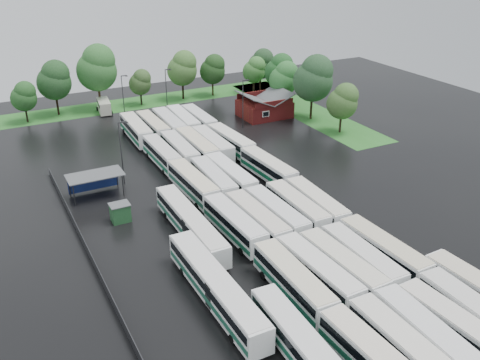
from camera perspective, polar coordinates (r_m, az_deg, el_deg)
name	(u,v)px	position (r m, az deg, el deg)	size (l,w,h in m)	color
ground	(269,235)	(70.76, 3.09, -5.83)	(160.00, 160.00, 0.00)	black
brick_building	(264,108)	(115.00, 2.62, 7.68)	(10.07, 8.60, 5.39)	maroon
wash_shed	(95,177)	(82.35, -15.25, 0.30)	(8.20, 4.20, 3.58)	#2D2D30
utility_hut	(120,212)	(74.98, -12.66, -3.39)	(2.70, 2.20, 2.62)	#1E4E27
grass_strip_north	(134,103)	(126.72, -11.26, 8.01)	(80.00, 10.00, 0.01)	#276D23
grass_strip_east	(303,110)	(120.72, 6.74, 7.46)	(10.00, 50.00, 0.01)	#276D23
west_fence	(84,244)	(70.38, -16.26, -6.53)	(0.10, 50.00, 1.20)	#2D2D30
bus_r0c1	(404,349)	(52.84, 17.05, -16.85)	(2.85, 12.98, 3.61)	white
bus_r0c2	(429,340)	(54.45, 19.54, -15.74)	(3.36, 13.39, 3.70)	white
bus_r0c3	(454,328)	(56.74, 21.91, -14.42)	(3.32, 12.76, 3.52)	white
bus_r0c4	(476,317)	(58.72, 23.86, -13.23)	(2.98, 13.19, 3.66)	white
bus_r1c0	(293,281)	(58.87, 5.69, -10.71)	(3.10, 13.26, 3.67)	white
bus_r1c1	(318,272)	(60.63, 8.30, -9.72)	(3.16, 13.11, 3.63)	white
bus_r1c2	(342,266)	(62.10, 10.78, -9.02)	(3.17, 12.95, 3.58)	white
bus_r1c3	(362,259)	(63.80, 12.86, -8.24)	(2.85, 12.72, 3.53)	white
bus_r1c4	(383,251)	(65.84, 15.05, -7.31)	(3.23, 13.14, 3.63)	white
bus_r2c0	(235,224)	(69.12, -0.58, -4.71)	(3.05, 12.89, 3.57)	white
bus_r2c1	(257,220)	(70.08, 1.80, -4.27)	(3.00, 12.87, 3.57)	white
bus_r2c2	(276,214)	(71.62, 3.88, -3.65)	(2.95, 12.76, 3.54)	white
bus_r2c3	(297,208)	(73.40, 6.08, -2.98)	(2.88, 12.68, 3.52)	white
bus_r2c4	(316,204)	(74.76, 8.13, -2.55)	(3.16, 12.74, 3.52)	white
bus_r3c0	(193,184)	(80.02, -5.04, -0.39)	(3.03, 13.08, 3.63)	white
bus_r3c1	(213,180)	(81.05, -2.86, -0.01)	(3.20, 12.80, 3.53)	white
bus_r3c2	(230,176)	(82.29, -1.03, 0.45)	(2.86, 12.94, 3.60)	white
bus_r3c4	(268,168)	(85.15, 3.02, 1.29)	(3.34, 12.96, 3.58)	white
bus_r4c0	(162,154)	(91.41, -8.33, 2.75)	(2.69, 12.58, 3.50)	white
bus_r4c1	(180,150)	(92.50, -6.45, 3.17)	(3.16, 13.02, 3.60)	white
bus_r4c2	(197,147)	(93.63, -4.64, 3.56)	(2.92, 13.25, 3.68)	white
bus_r4c3	(212,145)	(94.57, -2.97, 3.80)	(2.88, 12.96, 3.60)	white
bus_r4c4	(231,141)	(95.87, -1.00, 4.13)	(3.39, 13.01, 3.59)	white
bus_r5c0	(136,130)	(103.34, -11.01, 5.28)	(3.23, 13.36, 3.70)	white
bus_r5c1	(153,127)	(104.69, -9.27, 5.63)	(2.71, 12.71, 3.54)	white
bus_r5c2	(169,124)	(105.33, -7.55, 5.91)	(3.28, 13.33, 3.68)	white
bus_r5c3	(183,121)	(106.79, -6.08, 6.25)	(3.41, 13.18, 3.63)	white
bus_r5c4	(199,120)	(107.67, -4.41, 6.44)	(2.85, 12.64, 3.51)	white
artic_bus_west_a	(312,358)	(50.30, 7.66, -18.35)	(3.47, 19.08, 3.52)	white
artic_bus_west_b	(191,224)	(69.43, -5.28, -4.70)	(2.81, 18.90, 3.50)	white
artic_bus_west_c	(216,288)	(57.74, -2.59, -11.39)	(2.86, 19.81, 3.67)	white
minibus	(104,106)	(121.13, -14.31, 7.68)	(3.18, 6.67, 2.80)	beige
tree_north_0	(24,96)	(118.58, -22.03, 8.30)	(5.26, 5.26, 8.72)	black
tree_north_1	(55,80)	(120.95, -19.17, 10.07)	(7.19, 7.19, 11.91)	black
tree_north_2	(97,67)	(122.18, -14.97, 11.53)	(8.70, 8.70, 14.42)	#3A2919
tree_north_3	(141,82)	(124.10, -10.55, 10.25)	(4.97, 4.97, 8.23)	black
tree_north_4	(183,68)	(126.69, -6.11, 11.80)	(6.92, 6.92, 11.46)	black
tree_north_5	(213,69)	(129.23, -2.88, 11.74)	(6.03, 6.03, 9.98)	#302110
tree_north_6	(261,64)	(133.49, 2.30, 12.30)	(6.27, 6.27, 10.39)	black
tree_east_0	(343,101)	(105.98, 10.97, 8.28)	(6.01, 6.01, 9.95)	black
tree_east_1	(314,78)	(112.49, 7.92, 10.74)	(8.23, 8.23, 13.64)	black
tree_east_2	(285,78)	(119.72, 4.78, 10.79)	(6.39, 6.39, 10.59)	#342113
tree_east_3	(280,70)	(125.89, 4.27, 11.62)	(6.58, 6.58, 10.90)	#3C291F
tree_east_4	(255,70)	(131.35, 1.58, 11.69)	(5.44, 5.42, 8.98)	black
lamp_post_ne	(243,100)	(106.84, 0.37, 8.49)	(1.51, 0.29, 9.83)	#2D2D30
lamp_post_nw	(122,148)	(84.05, -12.50, 3.30)	(1.57, 0.31, 10.20)	#2D2D30
lamp_post_back_w	(123,94)	(114.64, -12.33, 8.93)	(1.44, 0.28, 9.35)	#2D2D30
lamp_post_back_e	(167,87)	(118.19, -7.83, 9.77)	(1.45, 0.28, 9.39)	#2D2D30
puddle_0	(383,336)	(56.81, 14.99, -15.73)	(5.12, 5.12, 0.01)	black
puddle_1	(436,299)	(63.20, 20.14, -11.80)	(2.75, 2.75, 0.01)	black
puddle_2	(198,239)	(69.84, -4.52, -6.33)	(5.64, 5.64, 0.01)	black
puddle_3	(310,219)	(74.92, 7.52, -4.13)	(4.88, 4.88, 0.01)	black
puddle_4	(439,284)	(65.69, 20.48, -10.32)	(3.71, 3.71, 0.01)	black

